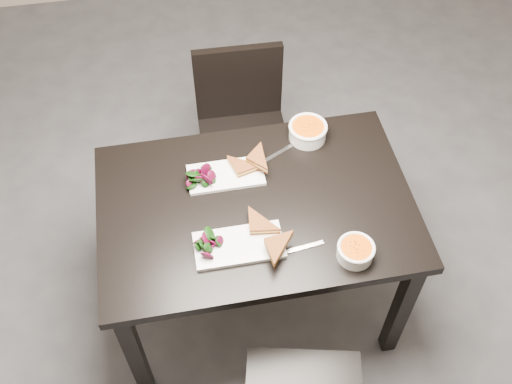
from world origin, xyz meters
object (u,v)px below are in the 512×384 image
(chair_far, at_px, (242,123))
(soup_bowl_near, at_px, (356,251))
(soup_bowl_far, at_px, (308,131))
(plate_far, at_px, (226,175))
(plate_near, at_px, (239,245))
(table, at_px, (256,219))

(chair_far, xyz_separation_m, soup_bowl_near, (0.24, -0.98, 0.30))
(chair_far, xyz_separation_m, soup_bowl_far, (0.21, -0.39, 0.31))
(plate_far, relative_size, soup_bowl_far, 1.85)
(soup_bowl_near, height_order, soup_bowl_far, soup_bowl_far)
(plate_near, bearing_deg, plate_far, 89.57)
(table, xyz_separation_m, plate_near, (-0.10, -0.18, 0.11))
(plate_near, relative_size, soup_bowl_near, 2.38)
(chair_far, bearing_deg, plate_far, -104.17)
(table, distance_m, soup_bowl_far, 0.43)
(table, xyz_separation_m, soup_bowl_far, (0.27, 0.30, 0.14))
(plate_near, height_order, soup_bowl_near, soup_bowl_near)
(chair_far, bearing_deg, soup_bowl_far, -59.84)
(soup_bowl_near, height_order, plate_far, soup_bowl_near)
(chair_far, distance_m, soup_bowl_far, 0.54)
(soup_bowl_near, bearing_deg, table, 135.82)
(plate_far, bearing_deg, plate_near, -90.43)
(soup_bowl_near, xyz_separation_m, soup_bowl_far, (-0.03, 0.59, 0.01))
(chair_far, distance_m, plate_near, 0.93)
(table, relative_size, soup_bowl_near, 8.90)
(chair_far, relative_size, soup_bowl_near, 6.31)
(table, relative_size, plate_far, 4.05)
(plate_near, xyz_separation_m, soup_bowl_far, (0.37, 0.48, 0.03))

